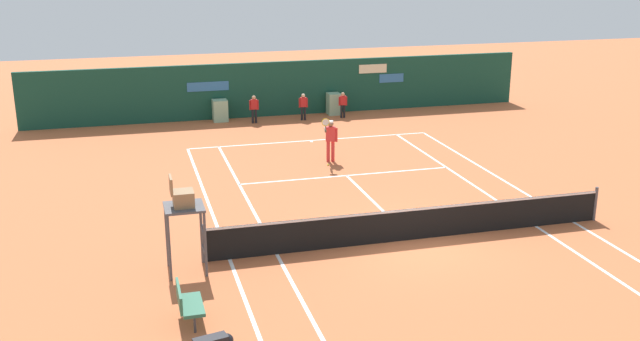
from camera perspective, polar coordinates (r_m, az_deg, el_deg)
The scene contains 10 objects.
ground_plane at distance 21.90m, azimuth 6.62°, elevation -4.79°, with size 80.00×80.00×0.01m.
tennis_net at distance 21.22m, azimuth 7.24°, elevation -4.07°, with size 12.10×0.10×1.07m.
sponsor_back_wall at distance 36.68m, azimuth -2.88°, elevation 6.31°, with size 25.00×1.02×2.69m.
umpire_chair at distance 18.92m, azimuth -10.57°, elevation -2.78°, with size 1.00×1.00×2.60m.
player_bench at distance 16.86m, azimuth -10.27°, elevation -10.02°, with size 0.54×1.13×0.88m.
player_on_baseline at distance 28.56m, azimuth 0.82°, elevation 2.61°, with size 0.76×0.68×1.86m.
ball_kid_left_post at distance 35.14m, azimuth -5.14°, elevation 4.91°, with size 0.45×0.19×1.34m.
ball_kid_right_post at distance 36.16m, azimuth 1.79°, elevation 5.25°, with size 0.42×0.20×1.27m.
ball_kid_centre_post at distance 35.63m, azimuth -1.31°, elevation 5.11°, with size 0.43×0.20×1.30m.
tennis_ball_mid_court at distance 28.28m, azimuth 0.63°, elevation 0.45°, with size 0.07×0.07×0.07m, color #CCE033.
Camera 1 is at (-7.75, -18.24, 8.09)m, focal length 41.20 mm.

